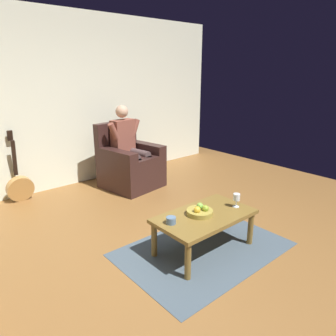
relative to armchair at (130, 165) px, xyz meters
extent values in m
plane|color=brown|center=(0.72, 2.26, -0.35)|extent=(7.13, 7.13, 0.00)
cube|color=silver|center=(0.72, -0.74, 0.99)|extent=(6.17, 0.06, 2.69)
cube|color=#3F4D57|center=(0.51, 2.10, -0.35)|extent=(1.75, 1.21, 0.01)
cube|color=#311C1A|center=(-0.01, 0.04, -0.14)|extent=(0.91, 0.92, 0.43)
cube|color=#311C1A|center=(-0.01, 0.10, 0.13)|extent=(0.55, 0.75, 0.10)
cube|color=#311C1A|center=(-0.31, 0.00, 0.20)|extent=(0.29, 0.83, 0.24)
cube|color=#311C1A|center=(0.30, 0.09, 0.20)|extent=(0.29, 0.83, 0.24)
cube|color=#311C1A|center=(0.04, -0.30, 0.37)|extent=(0.81, 0.23, 0.60)
cube|color=brown|center=(0.02, -0.13, 0.45)|extent=(0.40, 0.23, 0.54)
sphere|color=tan|center=(0.02, -0.13, 0.85)|extent=(0.20, 0.20, 0.20)
cylinder|color=#513E3C|center=(-0.13, 0.07, 0.19)|extent=(0.19, 0.46, 0.13)
cylinder|color=#513E3C|center=(-0.16, 0.29, -0.09)|extent=(0.13, 0.13, 0.53)
cylinder|color=brown|center=(-0.20, -0.11, 0.57)|extent=(0.21, 0.12, 0.29)
cylinder|color=#513E3C|center=(0.10, 0.10, 0.19)|extent=(0.19, 0.46, 0.13)
cylinder|color=#513E3C|center=(0.07, 0.33, -0.09)|extent=(0.13, 0.13, 0.53)
cylinder|color=brown|center=(0.23, -0.05, 0.57)|extent=(0.21, 0.12, 0.29)
cube|color=brown|center=(0.51, 2.10, 0.03)|extent=(1.05, 0.60, 0.04)
cylinder|color=brown|center=(0.04, 2.35, -0.17)|extent=(0.06, 0.06, 0.37)
cylinder|color=brown|center=(0.98, 2.34, -0.17)|extent=(0.06, 0.06, 0.37)
cylinder|color=brown|center=(0.03, 1.86, -0.17)|extent=(0.06, 0.06, 0.37)
cylinder|color=brown|center=(0.97, 1.85, -0.17)|extent=(0.06, 0.06, 0.37)
cylinder|color=#AF7E41|center=(1.55, -0.53, -0.17)|extent=(0.37, 0.16, 0.38)
cylinder|color=black|center=(1.55, -0.48, -0.15)|extent=(0.10, 0.02, 0.10)
cube|color=black|center=(1.55, -0.60, 0.27)|extent=(0.05, 0.11, 0.52)
cube|color=black|center=(1.55, -0.65, 0.59)|extent=(0.07, 0.05, 0.14)
cylinder|color=silver|center=(0.11, 2.19, 0.06)|extent=(0.07, 0.07, 0.01)
cylinder|color=silver|center=(0.11, 2.19, 0.10)|extent=(0.01, 0.01, 0.07)
cylinder|color=silver|center=(0.11, 2.19, 0.17)|extent=(0.07, 0.07, 0.07)
cylinder|color=#590C19|center=(0.11, 2.19, 0.15)|extent=(0.06, 0.06, 0.03)
cylinder|color=olive|center=(0.55, 2.07, 0.08)|extent=(0.27, 0.27, 0.05)
sphere|color=gold|center=(0.60, 2.08, 0.13)|extent=(0.07, 0.07, 0.07)
sphere|color=olive|center=(0.51, 2.11, 0.13)|extent=(0.07, 0.07, 0.07)
sphere|color=#76AE3D|center=(0.51, 2.03, 0.13)|extent=(0.07, 0.07, 0.07)
cylinder|color=slate|center=(0.90, 2.02, 0.09)|extent=(0.10, 0.10, 0.07)
camera|label=1|loc=(2.71, 4.05, 1.47)|focal=33.53mm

